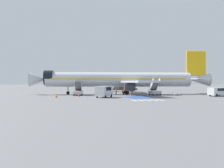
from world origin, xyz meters
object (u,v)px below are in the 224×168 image
object	(u,v)px
service_van_1	(218,91)
baggage_cart	(177,94)
airliner	(121,80)
ground_crew_1	(116,91)
ground_crew_0	(123,91)
traffic_cone_2	(79,95)
fuel_tanker	(121,87)
traffic_cone_0	(131,95)
boarding_stairs_aft	(155,91)
traffic_cone_1	(56,96)
boarding_stairs_forward	(78,91)
service_van_0	(104,91)

from	to	relation	value
service_van_1	baggage_cart	xyz separation A→B (m)	(-6.62, 6.68, -0.92)
airliner	baggage_cart	size ratio (longest dim) A/B	17.10
baggage_cart	ground_crew_1	world-z (taller)	ground_crew_1
ground_crew_0	traffic_cone_2	xyz separation A→B (m)	(-11.62, -5.95, -0.66)
fuel_tanker	baggage_cart	bearing A→B (deg)	-159.96
traffic_cone_0	traffic_cone_2	size ratio (longest dim) A/B	1.00
airliner	service_van_1	distance (m)	23.45
boarding_stairs_aft	ground_crew_0	distance (m)	7.68
fuel_tanker	ground_crew_1	distance (m)	23.67
boarding_stairs_aft	traffic_cone_0	world-z (taller)	boarding_stairs_aft
traffic_cone_1	baggage_cart	bearing A→B (deg)	6.78
baggage_cart	ground_crew_0	bearing A→B (deg)	167.26
airliner	fuel_tanker	distance (m)	20.04
boarding_stairs_aft	service_van_1	bearing A→B (deg)	-27.97
boarding_stairs_forward	ground_crew_1	xyz separation A→B (m)	(9.24, -0.46, -0.08)
service_van_0	traffic_cone_1	world-z (taller)	service_van_0
boarding_stairs_forward	traffic_cone_0	xyz separation A→B (m)	(11.23, -6.44, -0.71)
fuel_tanker	ground_crew_0	xyz separation A→B (m)	(-5.32, -22.39, -0.75)
boarding_stairs_aft	ground_crew_1	xyz separation A→B (m)	(-9.20, 2.21, -0.11)
airliner	baggage_cart	world-z (taller)	airliner
boarding_stairs_forward	service_van_1	xyz separation A→B (m)	(30.05, -11.19, 0.19)
service_van_0	service_van_1	world-z (taller)	service_van_0
boarding_stairs_aft	traffic_cone_2	xyz separation A→B (m)	(-18.92, -3.60, -0.74)
airliner	boarding_stairs_forward	size ratio (longest dim) A/B	8.60
boarding_stairs_aft	service_van_0	size ratio (longest dim) A/B	1.03
baggage_cart	fuel_tanker	bearing A→B (deg)	110.78
service_van_1	ground_crew_1	size ratio (longest dim) A/B	3.43
service_van_0	traffic_cone_0	world-z (taller)	service_van_0
service_van_0	ground_crew_1	distance (m)	10.78
ground_crew_0	traffic_cone_1	bearing A→B (deg)	176.28
airliner	boarding_stairs_forward	world-z (taller)	airliner
airliner	ground_crew_0	distance (m)	4.25
airliner	traffic_cone_2	bearing A→B (deg)	135.55
airliner	traffic_cone_2	xyz separation A→B (m)	(-11.90, -9.06, -3.54)
ground_crew_0	boarding_stairs_aft	bearing A→B (deg)	-46.50
fuel_tanker	ground_crew_1	xyz separation A→B (m)	(-7.20, -22.53, -0.77)
traffic_cone_1	traffic_cone_2	bearing A→B (deg)	19.17
airliner	boarding_stairs_aft	xyz separation A→B (m)	(7.03, -5.46, -2.80)
ground_crew_0	traffic_cone_0	distance (m)	6.15
airliner	service_van_0	world-z (taller)	airliner
airliner	traffic_cone_0	bearing A→B (deg)	-172.84
fuel_tanker	service_van_0	size ratio (longest dim) A/B	2.05
boarding_stairs_forward	service_van_0	size ratio (longest dim) A/B	1.03
ground_crew_1	service_van_0	bearing A→B (deg)	21.97
fuel_tanker	service_van_1	bearing A→B (deg)	-152.44
fuel_tanker	ground_crew_1	world-z (taller)	fuel_tanker
boarding_stairs_forward	ground_crew_0	distance (m)	11.14
traffic_cone_0	fuel_tanker	bearing A→B (deg)	79.63
airliner	traffic_cone_1	xyz separation A→B (m)	(-16.63, -10.71, -3.47)
boarding_stairs_forward	boarding_stairs_aft	distance (m)	18.63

